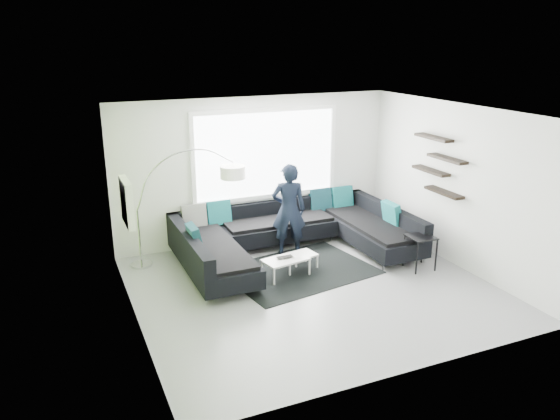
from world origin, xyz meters
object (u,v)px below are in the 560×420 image
object	(u,v)px
side_table	(420,252)
arc_lamp	(137,210)
coffee_table	(292,264)
person	(289,210)
laptop	(286,258)
sectional_sofa	(295,237)

from	to	relation	value
side_table	arc_lamp	bearing A→B (deg)	155.21
coffee_table	arc_lamp	distance (m)	2.80
person	laptop	xyz separation A→B (m)	(-0.46, -0.90, -0.52)
sectional_sofa	person	distance (m)	0.51
person	laptop	distance (m)	1.14
person	laptop	world-z (taller)	person
coffee_table	side_table	bearing A→B (deg)	-28.99
person	laptop	bearing A→B (deg)	82.17
coffee_table	laptop	bearing A→B (deg)	-160.07
arc_lamp	laptop	bearing A→B (deg)	-19.78
side_table	laptop	bearing A→B (deg)	164.69
side_table	laptop	world-z (taller)	side_table
sectional_sofa	side_table	size ratio (longest dim) A/B	6.94
coffee_table	arc_lamp	bearing A→B (deg)	139.90
coffee_table	sectional_sofa	bearing A→B (deg)	50.66
sectional_sofa	arc_lamp	size ratio (longest dim) A/B	2.02
arc_lamp	side_table	size ratio (longest dim) A/B	3.44
laptop	arc_lamp	bearing A→B (deg)	144.89
coffee_table	arc_lamp	xyz separation A→B (m)	(-2.31, 1.32, 0.86)
sectional_sofa	arc_lamp	xyz separation A→B (m)	(-2.64, 0.73, 0.63)
sectional_sofa	laptop	bearing A→B (deg)	-125.64
side_table	person	size ratio (longest dim) A/B	0.35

